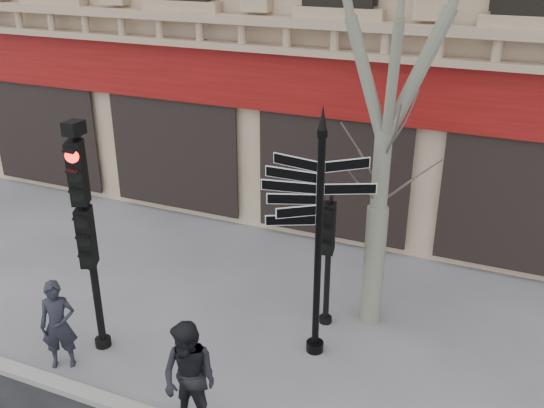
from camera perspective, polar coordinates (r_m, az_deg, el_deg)
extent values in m
plane|color=#5E5E63|center=(10.09, -3.62, -15.55)|extent=(80.00, 80.00, 0.00)
cube|color=#620D09|center=(12.65, 6.06, 10.94)|extent=(28.00, 0.25, 1.30)
cube|color=#9C7E65|center=(12.25, 5.92, 15.15)|extent=(28.00, 0.35, 0.74)
cylinder|color=black|center=(9.53, 4.36, -4.54)|extent=(0.11, 0.11, 3.76)
cylinder|color=black|center=(10.50, 4.05, -13.20)|extent=(0.29, 0.29, 0.17)
cone|color=black|center=(8.71, 4.81, 8.13)|extent=(0.13, 0.13, 0.38)
cylinder|color=black|center=(10.07, -16.69, -4.31)|extent=(0.12, 0.12, 3.64)
cylinder|color=black|center=(10.97, -15.60, -12.38)|extent=(0.27, 0.27, 0.15)
cube|color=black|center=(9.94, -16.88, -2.85)|extent=(0.53, 0.47, 0.99)
cube|color=black|center=(9.53, -17.64, 2.91)|extent=(0.53, 0.47, 0.99)
sphere|color=#FF0C05|center=(9.44, -17.83, 4.41)|extent=(0.21, 0.21, 0.21)
cube|color=black|center=(9.32, -18.15, 6.82)|extent=(0.33, 0.36, 0.21)
cylinder|color=black|center=(10.60, 5.27, -5.74)|extent=(0.11, 0.11, 2.36)
cylinder|color=black|center=(11.19, 5.05, -10.71)|extent=(0.25, 0.25, 0.13)
cube|color=black|center=(10.26, 5.42, -2.19)|extent=(0.44, 0.35, 0.90)
cylinder|color=gray|center=(10.80, 9.55, -5.77)|extent=(0.37, 0.37, 2.25)
cylinder|color=gray|center=(10.06, 10.22, 2.86)|extent=(0.29, 0.29, 1.43)
imported|color=black|center=(10.34, -19.47, -10.68)|extent=(0.67, 0.61, 1.54)
imported|color=black|center=(8.67, -7.77, -16.01)|extent=(0.92, 0.76, 1.74)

